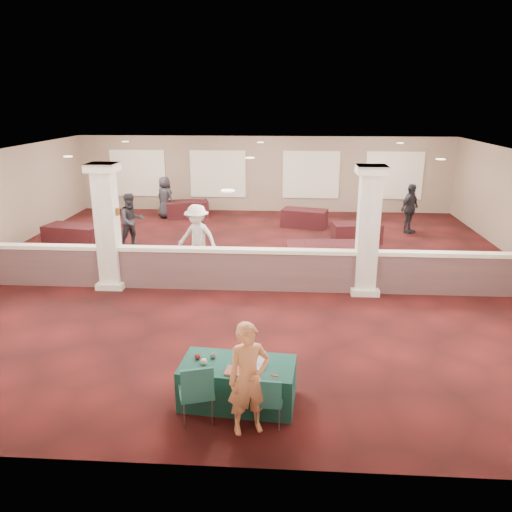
# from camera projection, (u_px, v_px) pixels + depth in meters

# --- Properties ---
(ground) EXTENTS (16.00, 16.00, 0.00)m
(ground) POSITION_uv_depth(u_px,v_px,m) (250.00, 270.00, 14.28)
(ground) COLOR #421010
(ground) RESTS_ON ground
(wall_back) EXTENTS (16.00, 0.04, 3.20)m
(wall_back) POSITION_uv_depth(u_px,v_px,m) (264.00, 174.00, 21.42)
(wall_back) COLOR gray
(wall_back) RESTS_ON ground
(wall_front) EXTENTS (16.00, 0.04, 3.20)m
(wall_front) POSITION_uv_depth(u_px,v_px,m) (202.00, 360.00, 6.19)
(wall_front) COLOR gray
(wall_front) RESTS_ON ground
(ceiling) EXTENTS (16.00, 16.00, 0.02)m
(ceiling) POSITION_uv_depth(u_px,v_px,m) (250.00, 157.00, 13.32)
(ceiling) COLOR white
(ceiling) RESTS_ON wall_back
(partition_wall) EXTENTS (15.60, 0.28, 1.10)m
(partition_wall) POSITION_uv_depth(u_px,v_px,m) (246.00, 269.00, 12.69)
(partition_wall) COLOR brown
(partition_wall) RESTS_ON ground
(column_left) EXTENTS (0.72, 0.72, 3.20)m
(column_left) POSITION_uv_depth(u_px,v_px,m) (108.00, 226.00, 12.58)
(column_left) COLOR beige
(column_left) RESTS_ON ground
(column_right) EXTENTS (0.72, 0.72, 3.20)m
(column_right) POSITION_uv_depth(u_px,v_px,m) (368.00, 230.00, 12.18)
(column_right) COLOR beige
(column_right) RESTS_ON ground
(sconce_left) EXTENTS (0.12, 0.12, 0.18)m
(sconce_left) POSITION_uv_depth(u_px,v_px,m) (95.00, 211.00, 12.49)
(sconce_left) COLOR brown
(sconce_left) RESTS_ON column_left
(sconce_right) EXTENTS (0.12, 0.12, 0.18)m
(sconce_right) POSITION_uv_depth(u_px,v_px,m) (117.00, 212.00, 12.45)
(sconce_right) COLOR brown
(sconce_right) RESTS_ON column_left
(near_table) EXTENTS (1.88, 1.06, 0.69)m
(near_table) POSITION_uv_depth(u_px,v_px,m) (238.00, 383.00, 7.98)
(near_table) COLOR #103A30
(near_table) RESTS_ON ground
(conf_chair_main) EXTENTS (0.43, 0.44, 0.82)m
(conf_chair_main) POSITION_uv_depth(u_px,v_px,m) (268.00, 397.00, 7.35)
(conf_chair_main) COLOR #1D5755
(conf_chair_main) RESTS_ON ground
(conf_chair_side) EXTENTS (0.63, 0.63, 1.00)m
(conf_chair_side) POSITION_uv_depth(u_px,v_px,m) (197.00, 389.00, 7.37)
(conf_chair_side) COLOR #1D5755
(conf_chair_side) RESTS_ON ground
(woman) EXTENTS (0.73, 0.61, 1.72)m
(woman) POSITION_uv_depth(u_px,v_px,m) (249.00, 379.00, 7.14)
(woman) COLOR #F3966A
(woman) RESTS_ON ground
(far_table_front_left) EXTENTS (1.97, 1.22, 0.74)m
(far_table_front_left) POSITION_uv_depth(u_px,v_px,m) (74.00, 236.00, 16.43)
(far_table_front_left) COLOR black
(far_table_front_left) RESTS_ON ground
(far_table_front_center) EXTENTS (1.87, 0.98, 0.75)m
(far_table_front_center) POSITION_uv_depth(u_px,v_px,m) (318.00, 256.00, 14.34)
(far_table_front_center) COLOR black
(far_table_front_center) RESTS_ON ground
(far_table_front_right) EXTENTS (1.91, 1.00, 0.76)m
(far_table_front_right) POSITION_uv_depth(u_px,v_px,m) (338.00, 256.00, 14.30)
(far_table_front_right) COLOR black
(far_table_front_right) RESTS_ON ground
(far_table_back_left) EXTENTS (1.85, 1.25, 0.69)m
(far_table_back_left) POSITION_uv_depth(u_px,v_px,m) (187.00, 209.00, 20.56)
(far_table_back_left) COLOR black
(far_table_back_left) RESTS_ON ground
(far_table_back_center) EXTENTS (1.84, 1.25, 0.68)m
(far_table_back_center) POSITION_uv_depth(u_px,v_px,m) (304.00, 218.00, 19.02)
(far_table_back_center) COLOR black
(far_table_back_center) RESTS_ON ground
(far_table_back_right) EXTENTS (1.71, 1.02, 0.66)m
(far_table_back_right) POSITION_uv_depth(u_px,v_px,m) (356.00, 233.00, 17.02)
(far_table_back_right) COLOR black
(far_table_back_right) RESTS_ON ground
(attendee_a) EXTENTS (0.96, 0.93, 1.79)m
(attendee_a) POSITION_uv_depth(u_px,v_px,m) (132.00, 221.00, 16.26)
(attendee_a) COLOR black
(attendee_a) RESTS_ON ground
(attendee_b) EXTENTS (1.32, 0.92, 1.89)m
(attendee_b) POSITION_uv_depth(u_px,v_px,m) (197.00, 238.00, 14.09)
(attendee_b) COLOR beige
(attendee_b) RESTS_ON ground
(attendee_c) EXTENTS (1.08, 1.12, 1.80)m
(attendee_c) POSITION_uv_depth(u_px,v_px,m) (410.00, 209.00, 18.05)
(attendee_c) COLOR black
(attendee_c) RESTS_ON ground
(attendee_d) EXTENTS (0.95, 0.83, 1.70)m
(attendee_d) POSITION_uv_depth(u_px,v_px,m) (165.00, 198.00, 20.31)
(attendee_d) COLOR black
(attendee_d) RESTS_ON ground
(laptop_base) EXTENTS (0.33, 0.25, 0.02)m
(laptop_base) POSITION_uv_depth(u_px,v_px,m) (255.00, 366.00, 7.78)
(laptop_base) COLOR silver
(laptop_base) RESTS_ON near_table
(laptop_screen) EXTENTS (0.31, 0.04, 0.21)m
(laptop_screen) POSITION_uv_depth(u_px,v_px,m) (256.00, 357.00, 7.85)
(laptop_screen) COLOR silver
(laptop_screen) RESTS_ON near_table
(screen_glow) EXTENTS (0.28, 0.03, 0.18)m
(screen_glow) POSITION_uv_depth(u_px,v_px,m) (256.00, 358.00, 7.85)
(screen_glow) COLOR silver
(screen_glow) RESTS_ON near_table
(knitting) EXTENTS (0.40, 0.32, 0.03)m
(knitting) POSITION_uv_depth(u_px,v_px,m) (238.00, 371.00, 7.64)
(knitting) COLOR #C2421F
(knitting) RESTS_ON near_table
(yarn_cream) EXTENTS (0.10, 0.10, 0.10)m
(yarn_cream) POSITION_uv_depth(u_px,v_px,m) (204.00, 361.00, 7.84)
(yarn_cream) COLOR beige
(yarn_cream) RESTS_ON near_table
(yarn_red) EXTENTS (0.09, 0.09, 0.09)m
(yarn_red) POSITION_uv_depth(u_px,v_px,m) (198.00, 357.00, 8.00)
(yarn_red) COLOR maroon
(yarn_red) RESTS_ON near_table
(yarn_grey) EXTENTS (0.10, 0.10, 0.10)m
(yarn_grey) POSITION_uv_depth(u_px,v_px,m) (213.00, 356.00, 8.03)
(yarn_grey) COLOR #46474B
(yarn_grey) RESTS_ON near_table
(scissors) EXTENTS (0.12, 0.04, 0.01)m
(scissors) POSITION_uv_depth(u_px,v_px,m) (275.00, 376.00, 7.53)
(scissors) COLOR red
(scissors) RESTS_ON near_table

